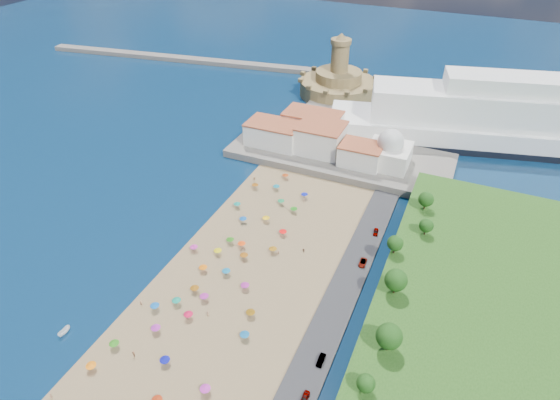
% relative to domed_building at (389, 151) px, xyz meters
% --- Properties ---
extents(ground, '(700.00, 700.00, 0.00)m').
position_rel_domed_building_xyz_m(ground, '(-30.00, -71.00, -8.97)').
color(ground, '#071938').
rests_on(ground, ground).
extents(terrace, '(90.00, 36.00, 3.00)m').
position_rel_domed_building_xyz_m(terrace, '(-20.00, 2.00, -7.47)').
color(terrace, '#59544C').
rests_on(terrace, ground).
extents(jetty, '(18.00, 70.00, 2.40)m').
position_rel_domed_building_xyz_m(jetty, '(-42.00, 37.00, -7.77)').
color(jetty, '#59544C').
rests_on(jetty, ground).
extents(breakwater, '(199.03, 34.77, 2.60)m').
position_rel_domed_building_xyz_m(breakwater, '(-140.00, 82.00, -7.67)').
color(breakwater, '#59544C').
rests_on(breakwater, ground).
extents(waterfront_buildings, '(57.00, 29.00, 11.00)m').
position_rel_domed_building_xyz_m(waterfront_buildings, '(-33.05, 2.64, -1.10)').
color(waterfront_buildings, silver).
rests_on(waterfront_buildings, terrace).
extents(domed_building, '(16.00, 16.00, 15.00)m').
position_rel_domed_building_xyz_m(domed_building, '(0.00, 0.00, 0.00)').
color(domed_building, silver).
rests_on(domed_building, terrace).
extents(fortress, '(40.00, 40.00, 32.40)m').
position_rel_domed_building_xyz_m(fortress, '(-42.00, 67.00, -2.29)').
color(fortress, '#967F4B').
rests_on(fortress, ground).
extents(cruise_ship, '(174.05, 65.20, 37.81)m').
position_rel_domed_building_xyz_m(cruise_ship, '(52.14, 44.13, 2.22)').
color(cruise_ship, black).
rests_on(cruise_ship, ground).
extents(beach_parasols, '(32.35, 117.71, 2.20)m').
position_rel_domed_building_xyz_m(beach_parasols, '(-30.61, -83.85, -6.83)').
color(beach_parasols, gray).
rests_on(beach_parasols, beach).
extents(beachgoers, '(35.25, 100.41, 1.89)m').
position_rel_domed_building_xyz_m(beachgoers, '(-29.28, -80.38, -7.85)').
color(beachgoers, tan).
rests_on(beachgoers, beach).
extents(moored_boats, '(5.57, 26.74, 1.60)m').
position_rel_domed_building_xyz_m(moored_boats, '(-55.29, -124.83, -8.20)').
color(moored_boats, white).
rests_on(moored_boats, ground).
extents(parked_cars, '(2.12, 67.82, 1.29)m').
position_rel_domed_building_xyz_m(parked_cars, '(6.00, -72.82, -7.66)').
color(parked_cars, gray).
rests_on(parked_cars, promenade).
extents(hillside_trees, '(12.00, 104.48, 7.87)m').
position_rel_domed_building_xyz_m(hillside_trees, '(17.38, -83.85, 1.27)').
color(hillside_trees, '#382314').
rests_on(hillside_trees, hillside).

